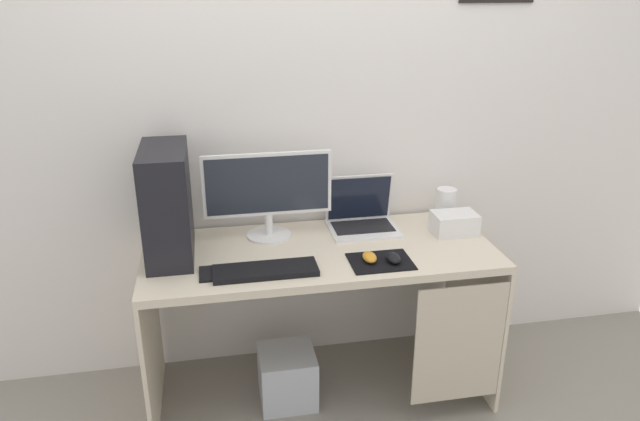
# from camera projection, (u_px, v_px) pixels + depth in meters

# --- Properties ---
(ground_plane) EXTENTS (8.00, 8.00, 0.00)m
(ground_plane) POSITION_uv_depth(u_px,v_px,m) (320.00, 388.00, 2.87)
(ground_plane) COLOR gray
(wall_back) EXTENTS (4.00, 0.05, 2.60)m
(wall_back) POSITION_uv_depth(u_px,v_px,m) (306.00, 105.00, 2.73)
(wall_back) COLOR silver
(wall_back) RESTS_ON ground_plane
(desk) EXTENTS (1.53, 0.65, 0.74)m
(desk) POSITION_uv_depth(u_px,v_px,m) (325.00, 279.00, 2.65)
(desk) COLOR beige
(desk) RESTS_ON ground_plane
(pc_tower) EXTENTS (0.19, 0.41, 0.47)m
(pc_tower) POSITION_uv_depth(u_px,v_px,m) (167.00, 203.00, 2.46)
(pc_tower) COLOR black
(pc_tower) RESTS_ON desk
(monitor) EXTENTS (0.57, 0.20, 0.40)m
(monitor) POSITION_uv_depth(u_px,v_px,m) (268.00, 192.00, 2.64)
(monitor) COLOR white
(monitor) RESTS_ON desk
(laptop) EXTENTS (0.32, 0.25, 0.25)m
(laptop) POSITION_uv_depth(u_px,v_px,m) (362.00, 218.00, 2.80)
(laptop) COLOR white
(laptop) RESTS_ON desk
(speaker) EXTENTS (0.10, 0.10, 0.16)m
(speaker) POSITION_uv_depth(u_px,v_px,m) (446.00, 204.00, 2.89)
(speaker) COLOR white
(speaker) RESTS_ON desk
(projector) EXTENTS (0.20, 0.14, 0.10)m
(projector) POSITION_uv_depth(u_px,v_px,m) (454.00, 223.00, 2.75)
(projector) COLOR white
(projector) RESTS_ON desk
(keyboard) EXTENTS (0.42, 0.14, 0.02)m
(keyboard) POSITION_uv_depth(u_px,v_px,m) (265.00, 270.00, 2.38)
(keyboard) COLOR black
(keyboard) RESTS_ON desk
(mousepad) EXTENTS (0.26, 0.20, 0.00)m
(mousepad) POSITION_uv_depth(u_px,v_px,m) (381.00, 261.00, 2.48)
(mousepad) COLOR black
(mousepad) RESTS_ON desk
(mouse_left) EXTENTS (0.06, 0.10, 0.03)m
(mouse_left) POSITION_uv_depth(u_px,v_px,m) (370.00, 257.00, 2.47)
(mouse_left) COLOR orange
(mouse_left) RESTS_ON mousepad
(mouse_right) EXTENTS (0.06, 0.10, 0.03)m
(mouse_right) POSITION_uv_depth(u_px,v_px,m) (393.00, 258.00, 2.47)
(mouse_right) COLOR black
(mouse_right) RESTS_ON mousepad
(cell_phone) EXTENTS (0.07, 0.13, 0.01)m
(cell_phone) POSITION_uv_depth(u_px,v_px,m) (208.00, 274.00, 2.37)
(cell_phone) COLOR black
(cell_phone) RESTS_ON desk
(subwoofer) EXTENTS (0.25, 0.25, 0.25)m
(subwoofer) POSITION_uv_depth(u_px,v_px,m) (287.00, 376.00, 2.75)
(subwoofer) COLOR #B7BCC6
(subwoofer) RESTS_ON ground_plane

